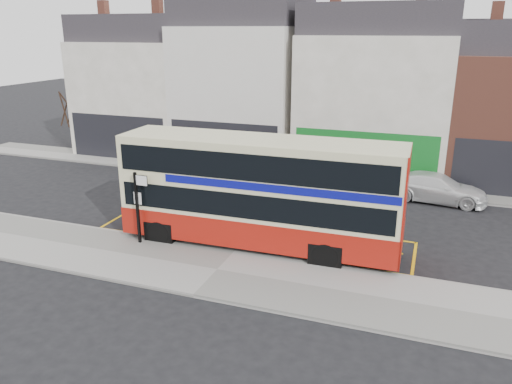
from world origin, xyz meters
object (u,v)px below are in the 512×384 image
at_px(double_decker_bus, 260,191).
at_px(car_silver, 155,167).
at_px(car_grey, 309,179).
at_px(street_tree_right, 437,131).
at_px(bus_stop_post, 138,201).
at_px(street_tree_left, 72,100).
at_px(car_white, 436,188).

distance_m(double_decker_bus, car_silver, 12.58).
bearing_deg(car_silver, double_decker_bus, -137.11).
distance_m(car_grey, street_tree_right, 7.79).
bearing_deg(car_silver, bus_stop_post, -161.02).
bearing_deg(car_silver, car_grey, -96.88).
height_order(car_silver, street_tree_left, street_tree_left).
bearing_deg(bus_stop_post, street_tree_right, 50.49).
height_order(double_decker_bus, car_silver, double_decker_bus).
bearing_deg(bus_stop_post, car_grey, 64.93).
height_order(car_white, street_tree_right, street_tree_right).
relative_size(bus_stop_post, street_tree_right, 0.64).
distance_m(double_decker_bus, bus_stop_post, 5.11).
relative_size(car_white, street_tree_left, 0.89).
xyz_separation_m(double_decker_bus, street_tree_right, (6.65, 11.39, 0.84)).
bearing_deg(car_grey, car_silver, 87.71).
distance_m(car_white, street_tree_right, 3.70).
height_order(car_silver, car_grey, car_grey).
xyz_separation_m(double_decker_bus, car_white, (6.94, 8.72, -1.70)).
height_order(double_decker_bus, car_grey, double_decker_bus).
relative_size(car_silver, car_white, 0.69).
height_order(car_silver, car_white, car_white).
relative_size(bus_stop_post, street_tree_left, 0.53).
xyz_separation_m(double_decker_bus, car_silver, (-9.74, 7.75, -1.84)).
bearing_deg(street_tree_left, car_silver, -21.99).
distance_m(car_silver, car_white, 16.70).
xyz_separation_m(car_silver, street_tree_right, (16.39, 3.64, 2.68)).
bearing_deg(car_grey, street_tree_left, 76.15).
bearing_deg(bus_stop_post, street_tree_left, 138.13).
bearing_deg(car_white, double_decker_bus, 146.89).
height_order(bus_stop_post, car_white, bus_stop_post).
distance_m(car_white, street_tree_left, 25.71).
relative_size(bus_stop_post, car_silver, 0.87).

